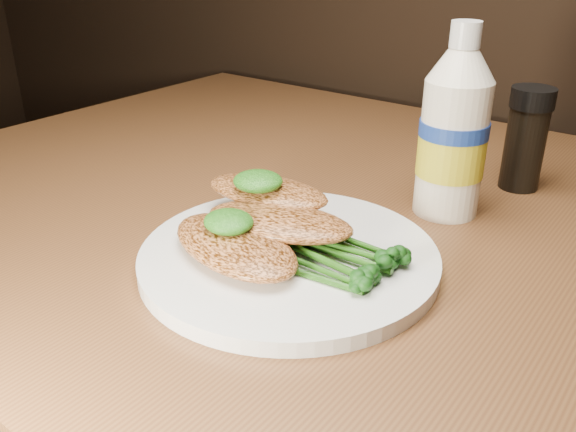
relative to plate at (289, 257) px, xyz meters
The scene contains 9 objects.
plate is the anchor object (origin of this frame).
chicken_front 0.05m from the plate, 127.92° to the right, with size 0.14×0.08×0.02m, color #C7753F.
chicken_mid 0.03m from the plate, 154.62° to the left, with size 0.14×0.07×0.02m, color #C7753F.
chicken_back 0.08m from the plate, 143.93° to the left, with size 0.13×0.06×0.02m, color #C7753F.
pesto_front 0.06m from the plate, 141.37° to the right, with size 0.05×0.04×0.02m, color #093708.
pesto_back 0.08m from the plate, 154.37° to the left, with size 0.05×0.04×0.02m, color #093708.
broccolini_bundle 0.05m from the plate, ahead, with size 0.13×0.10×0.02m, color #205111, non-canonical shape.
mayo_bottle 0.22m from the plate, 71.00° to the left, with size 0.07×0.07×0.19m, color white, non-canonical shape.
pepper_grinder 0.32m from the plate, 70.70° to the left, with size 0.05×0.05×0.12m, color black, non-canonical shape.
Camera 1 is at (0.26, 0.54, 1.02)m, focal length 37.58 mm.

